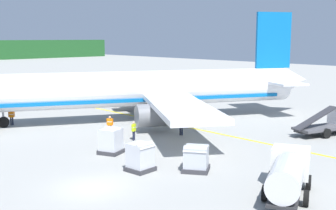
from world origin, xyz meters
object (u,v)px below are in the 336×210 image
Objects in this scene: cargo_container_near at (140,157)px; cargo_container_far at (111,141)px; crew_marshaller at (181,124)px; service_truck_baggage at (334,122)px; airliner_foreground at (141,89)px; crew_loader_right at (12,116)px; crew_supervisor at (110,124)px; service_truck_pushback at (288,173)px; cargo_container_mid at (196,159)px; crew_loader_left at (134,129)px.

cargo_container_far is at bearing 76.33° from cargo_container_near.
cargo_container_near reaches higher than crew_marshaller.
service_truck_baggage reaches higher than crew_marshaller.
crew_loader_right is (-11.59, 7.07, -2.43)m from airliner_foreground.
crew_loader_right is at bearing 148.60° from airliner_foreground.
crew_supervisor is at bearing -65.44° from crew_loader_right.
service_truck_pushback is 14.65m from cargo_container_far.
airliner_foreground is 8.88m from crew_marshaller.
airliner_foreground reaches higher than service_truck_pushback.
crew_loader_right is (-2.46, 23.86, 0.09)m from cargo_container_mid.
crew_marshaller reaches higher than crew_loader_right.
service_truck_pushback is 3.75× the size of crew_loader_left.
cargo_container_near is 0.84× the size of cargo_container_mid.
crew_loader_left is (2.25, 16.74, -0.40)m from service_truck_pushback.
service_truck_baggage is 21.24m from cargo_container_far.
crew_loader_right is at bearing 129.41° from service_truck_baggage.
service_truck_baggage is 21.04m from crew_supervisor.
service_truck_baggage is at bearing -35.10° from crew_loader_left.
airliner_foreground reaches higher than cargo_container_mid.
cargo_container_near is at bearing -90.77° from crew_loader_right.
service_truck_pushback is 2.59× the size of cargo_container_mid.
crew_loader_left is (-6.61, -6.90, -2.40)m from airliner_foreground.
cargo_container_near is at bearing 170.34° from service_truck_baggage.
crew_supervisor is (2.11, 20.13, -0.36)m from service_truck_pushback.
cargo_container_far is at bearing -174.52° from crew_marshaller.
cargo_container_near is 3.78m from cargo_container_mid.
crew_marshaller is 0.98× the size of crew_supervisor.
service_truck_baggage reaches higher than crew_loader_left.
service_truck_baggage is 32.08m from crew_loader_right.
cargo_container_mid is at bearing -129.57° from crew_marshaller.
crew_loader_left is at bearing -70.39° from crew_loader_right.
crew_loader_left is at bearing 162.78° from crew_marshaller.
airliner_foreground is 17.87× the size of cargo_container_far.
crew_loader_left is (-4.50, 1.40, -0.01)m from crew_marshaller.
service_truck_baggage is at bearing -50.59° from crew_loader_right.
cargo_container_near reaches higher than crew_supervisor.
crew_supervisor is (2.38, 13.27, 0.17)m from cargo_container_mid.
crew_loader_right is at bearing 89.23° from cargo_container_near.
cargo_container_far reaches higher than crew_loader_left.
crew_marshaller is (7.02, 8.49, 0.14)m from cargo_container_mid.
cargo_container_mid is 1.50× the size of crew_loader_right.
crew_supervisor is (-6.75, -3.52, -2.36)m from airliner_foreground.
cargo_container_near reaches higher than cargo_container_mid.
service_truck_baggage is at bearing -42.44° from crew_supervisor.
cargo_container_mid is (-17.90, 0.93, -0.31)m from service_truck_baggage.
crew_loader_left is 1.03× the size of crew_loader_right.
airliner_foreground is at bearing 46.19° from crew_loader_left.
airliner_foreground is 22.99× the size of crew_loader_left.
crew_loader_left is (5.26, 7.30, 0.02)m from cargo_container_near.
crew_loader_left reaches higher than crew_loader_right.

